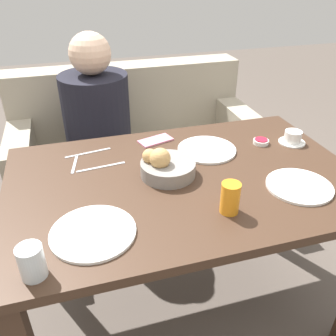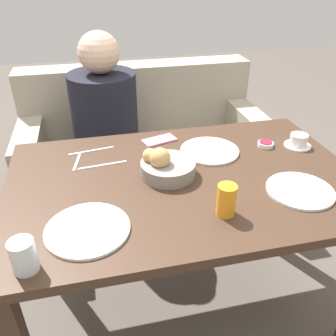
% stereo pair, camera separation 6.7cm
% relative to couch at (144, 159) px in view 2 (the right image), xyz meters
% --- Properties ---
extents(ground_plane, '(10.00, 10.00, 0.00)m').
position_rel_couch_xyz_m(ground_plane, '(0.01, -0.95, -0.32)').
color(ground_plane, '#564C44').
extents(dining_table, '(1.32, 0.85, 0.77)m').
position_rel_couch_xyz_m(dining_table, '(0.01, -0.95, 0.34)').
color(dining_table, '#3D281C').
rests_on(dining_table, ground_plane).
extents(couch, '(1.48, 0.70, 0.90)m').
position_rel_couch_xyz_m(couch, '(0.00, 0.00, 0.00)').
color(couch, '#9E937F').
rests_on(couch, ground_plane).
extents(seated_person, '(0.37, 0.48, 1.17)m').
position_rel_couch_xyz_m(seated_person, '(-0.23, -0.15, 0.17)').
color(seated_person, '#23232D').
rests_on(seated_person, ground_plane).
extents(bread_basket, '(0.21, 0.21, 0.12)m').
position_rel_couch_xyz_m(bread_basket, '(-0.06, -0.92, 0.48)').
color(bread_basket, gray).
rests_on(bread_basket, dining_table).
extents(plate_near_left, '(0.26, 0.26, 0.01)m').
position_rel_couch_xyz_m(plate_near_left, '(-0.36, -1.18, 0.45)').
color(plate_near_left, white).
rests_on(plate_near_left, dining_table).
extents(plate_near_right, '(0.24, 0.24, 0.01)m').
position_rel_couch_xyz_m(plate_near_right, '(0.38, -1.14, 0.45)').
color(plate_near_right, white).
rests_on(plate_near_right, dining_table).
extents(plate_far_center, '(0.25, 0.25, 0.01)m').
position_rel_couch_xyz_m(plate_far_center, '(0.17, -0.78, 0.45)').
color(plate_far_center, white).
rests_on(plate_far_center, dining_table).
extents(juice_glass, '(0.06, 0.06, 0.11)m').
position_rel_couch_xyz_m(juice_glass, '(0.08, -1.20, 0.50)').
color(juice_glass, orange).
rests_on(juice_glass, dining_table).
extents(water_tumbler, '(0.07, 0.07, 0.10)m').
position_rel_couch_xyz_m(water_tumbler, '(-0.52, -1.30, 0.49)').
color(water_tumbler, silver).
rests_on(water_tumbler, dining_table).
extents(coffee_cup, '(0.12, 0.12, 0.06)m').
position_rel_couch_xyz_m(coffee_cup, '(0.56, -0.82, 0.47)').
color(coffee_cup, white).
rests_on(coffee_cup, dining_table).
extents(jam_bowl_berry, '(0.07, 0.07, 0.02)m').
position_rel_couch_xyz_m(jam_bowl_berry, '(0.42, -0.79, 0.45)').
color(jam_bowl_berry, white).
rests_on(jam_bowl_berry, dining_table).
extents(fork_silver, '(0.19, 0.03, 0.00)m').
position_rel_couch_xyz_m(fork_silver, '(-0.29, -0.80, 0.44)').
color(fork_silver, '#B7B7BC').
rests_on(fork_silver, dining_table).
extents(knife_silver, '(0.19, 0.04, 0.00)m').
position_rel_couch_xyz_m(knife_silver, '(-0.32, -0.66, 0.44)').
color(knife_silver, '#B7B7BC').
rests_on(knife_silver, dining_table).
extents(spoon_coffee, '(0.04, 0.15, 0.00)m').
position_rel_couch_xyz_m(spoon_coffee, '(-0.38, -0.74, 0.44)').
color(spoon_coffee, '#B7B7BC').
rests_on(spoon_coffee, dining_table).
extents(cell_phone, '(0.16, 0.11, 0.01)m').
position_rel_couch_xyz_m(cell_phone, '(-0.02, -0.64, 0.45)').
color(cell_phone, pink).
rests_on(cell_phone, dining_table).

